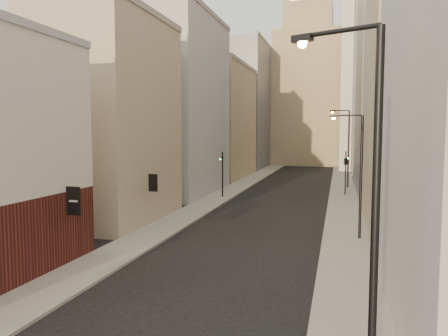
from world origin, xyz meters
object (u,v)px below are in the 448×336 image
(clock_tower, at_px, (307,83))
(streetlamp_far, at_px, (347,144))
(traffic_light_right, at_px, (346,161))
(traffic_light_left, at_px, (222,165))
(streetlamp_near, at_px, (366,190))
(streetlamp_mid, at_px, (358,169))
(white_tower, at_px, (364,68))

(clock_tower, bearing_deg, streetlamp_far, -79.20)
(traffic_light_right, bearing_deg, traffic_light_left, 39.66)
(streetlamp_near, xyz_separation_m, traffic_light_left, (-12.80, 33.18, -2.11))
(clock_tower, bearing_deg, streetlamp_mid, -83.15)
(clock_tower, relative_size, white_tower, 1.08)
(white_tower, height_order, streetlamp_far, white_tower)
(streetlamp_near, bearing_deg, streetlamp_far, 112.47)
(clock_tower, distance_m, streetlamp_mid, 69.62)
(streetlamp_mid, bearing_deg, streetlamp_far, 92.26)
(white_tower, relative_size, streetlamp_far, 4.23)
(clock_tower, xyz_separation_m, streetlamp_far, (7.85, -41.16, -12.03))
(streetlamp_mid, relative_size, traffic_light_right, 1.66)
(traffic_light_left, bearing_deg, streetlamp_near, 120.52)
(white_tower, bearing_deg, traffic_light_left, -112.75)
(clock_tower, bearing_deg, white_tower, -51.84)
(streetlamp_far, height_order, traffic_light_left, streetlamp_far)
(white_tower, bearing_deg, streetlamp_near, -92.67)
(clock_tower, xyz_separation_m, traffic_light_left, (-5.14, -52.48, -14.08))
(white_tower, bearing_deg, streetlamp_mid, -93.02)
(traffic_light_right, bearing_deg, streetlamp_mid, 109.57)
(clock_tower, height_order, streetlamp_near, clock_tower)
(traffic_light_left, bearing_deg, traffic_light_right, -149.22)
(clock_tower, bearing_deg, traffic_light_left, -95.59)
(streetlamp_mid, xyz_separation_m, streetlamp_far, (-0.31, 26.77, 0.87))
(white_tower, xyz_separation_m, traffic_light_right, (-3.29, -33.46, -14.69))
(clock_tower, distance_m, traffic_light_left, 54.58)
(streetlamp_near, distance_m, streetlamp_far, 44.51)
(white_tower, distance_m, streetlamp_near, 72.90)
(streetlamp_mid, relative_size, streetlamp_far, 0.84)
(clock_tower, height_order, streetlamp_mid, clock_tower)
(streetlamp_far, distance_m, traffic_light_right, 6.52)
(white_tower, bearing_deg, streetlamp_far, -96.62)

